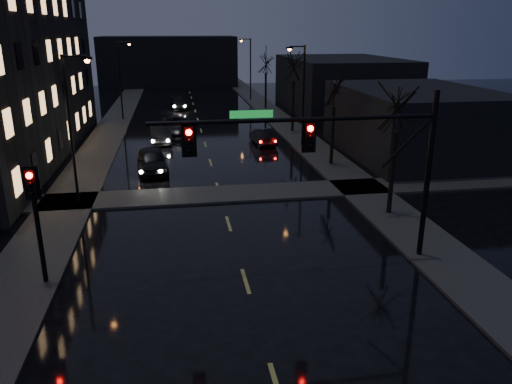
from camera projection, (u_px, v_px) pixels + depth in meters
name	position (u px, v px, depth m)	size (l,w,h in m)	color
sidewalk_left	(105.00, 140.00, 43.13)	(3.00, 140.00, 0.12)	#2D2D2B
sidewalk_right	(296.00, 133.00, 45.72)	(3.00, 140.00, 0.12)	#2D2D2B
sidewalk_cross	(220.00, 194.00, 28.96)	(40.00, 3.00, 0.12)	#2D2D2B
commercial_right_near	(415.00, 122.00, 37.59)	(10.00, 14.00, 5.00)	black
commercial_right_far	(341.00, 84.00, 58.29)	(12.00, 18.00, 6.00)	black
far_block	(169.00, 61.00, 83.06)	(22.00, 10.00, 8.00)	black
signal_mast	(340.00, 148.00, 19.13)	(11.11, 0.41, 7.00)	black
signal_pole_left	(35.00, 210.00, 17.98)	(0.35, 0.41, 4.53)	black
tree_near	(399.00, 94.00, 24.09)	(3.52, 3.52, 8.08)	black
tree_mid_a	(335.00, 81.00, 33.59)	(3.30, 3.30, 7.58)	black
tree_mid_b	(294.00, 59.00, 44.60)	(3.74, 3.74, 8.59)	black
tree_far	(266.00, 57.00, 57.90)	(3.43, 3.43, 7.88)	black
streetlight_l_near	(73.00, 119.00, 25.86)	(1.53, 0.28, 8.00)	black
streetlight_l_far	(122.00, 74.00, 51.18)	(1.53, 0.28, 8.00)	black
streetlight_r_mid	(301.00, 88.00, 39.42)	(1.53, 0.28, 8.00)	black
streetlight_r_far	(249.00, 64.00, 65.68)	(1.53, 0.28, 8.00)	black
oncoming_car_a	(152.00, 160.00, 33.38)	(1.92, 4.78, 1.63)	black
oncoming_car_b	(161.00, 134.00, 41.97)	(1.53, 4.39, 1.45)	black
oncoming_car_c	(176.00, 125.00, 45.84)	(2.54, 5.51, 1.53)	black
oncoming_car_d	(179.00, 103.00, 59.70)	(1.89, 4.66, 1.35)	black
lead_car	(263.00, 136.00, 41.50)	(1.44, 4.13, 1.36)	black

